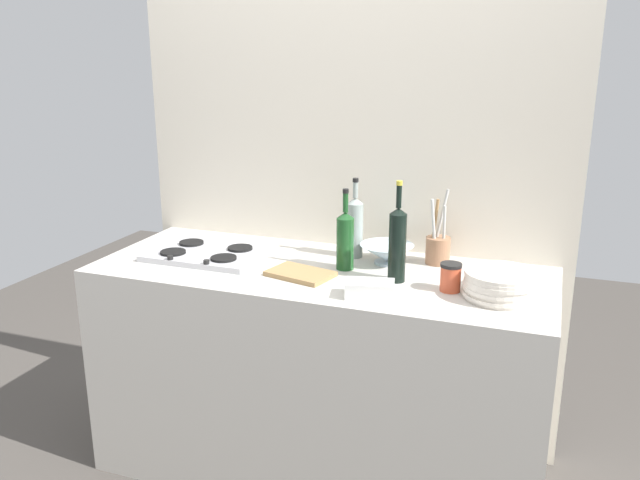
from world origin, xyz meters
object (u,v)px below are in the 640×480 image
stovetop_hob (207,254)px  wine_bottle_mid_left (355,226)px  wine_bottle_leftmost (345,239)px  mixing_bowl (387,253)px  butter_dish (370,289)px  utensil_crock (438,248)px  cutting_board (300,274)px  wine_bottle_mid_right (397,243)px  condiment_jar_front (451,277)px  plate_stack (501,285)px

stovetop_hob → wine_bottle_mid_left: bearing=20.4°
wine_bottle_leftmost → wine_bottle_mid_left: size_ratio=0.97×
stovetop_hob → wine_bottle_mid_left: wine_bottle_mid_left is taller
mixing_bowl → butter_dish: mixing_bowl is taller
wine_bottle_leftmost → utensil_crock: wine_bottle_leftmost is taller
utensil_crock → cutting_board: bearing=-144.4°
utensil_crock → cutting_board: (-0.46, -0.33, -0.06)m
wine_bottle_mid_right → utensil_crock: wine_bottle_mid_right is taller
wine_bottle_mid_right → mixing_bowl: size_ratio=1.75×
utensil_crock → stovetop_hob: bearing=-165.3°
wine_bottle_leftmost → condiment_jar_front: 0.45m
wine_bottle_mid_right → condiment_jar_front: 0.23m
butter_dish → utensil_crock: utensil_crock is taller
wine_bottle_mid_left → cutting_board: wine_bottle_mid_left is taller
wine_bottle_leftmost → utensil_crock: size_ratio=1.06×
wine_bottle_mid_left → wine_bottle_mid_right: (0.24, -0.23, 0.02)m
plate_stack → condiment_jar_front: (-0.18, 0.01, 0.00)m
butter_dish → cutting_board: 0.33m
wine_bottle_leftmost → cutting_board: wine_bottle_leftmost is taller
wine_bottle_leftmost → butter_dish: bearing=-56.1°
wine_bottle_mid_right → condiment_jar_front: bearing=-9.9°
wine_bottle_leftmost → mixing_bowl: bearing=40.7°
stovetop_hob → wine_bottle_mid_right: bearing=-1.4°
wine_bottle_mid_left → plate_stack: bearing=-24.3°
mixing_bowl → utensil_crock: 0.21m
wine_bottle_leftmost → butter_dish: size_ratio=1.91×
plate_stack → mixing_bowl: size_ratio=1.22×
mixing_bowl → condiment_jar_front: 0.37m
condiment_jar_front → wine_bottle_leftmost: bearing=166.4°
condiment_jar_front → butter_dish: bearing=-147.9°
cutting_board → wine_bottle_leftmost: bearing=46.2°
wine_bottle_leftmost → wine_bottle_mid_left: (-0.01, 0.17, 0.01)m
wine_bottle_leftmost → wine_bottle_mid_right: size_ratio=0.85×
condiment_jar_front → cutting_board: size_ratio=0.43×
butter_dish → cutting_board: (-0.31, 0.12, -0.02)m
mixing_bowl → stovetop_hob: bearing=-167.0°
stovetop_hob → cutting_board: stovetop_hob is taller
wine_bottle_mid_left → utensil_crock: 0.35m
stovetop_hob → wine_bottle_mid_left: size_ratio=1.41×
plate_stack → mixing_bowl: plate_stack is taller
plate_stack → wine_bottle_mid_right: wine_bottle_mid_right is taller
wine_bottle_mid_right → mixing_bowl: 0.23m
wine_bottle_mid_left → condiment_jar_front: size_ratio=3.22×
wine_bottle_leftmost → condiment_jar_front: size_ratio=3.12×
plate_stack → wine_bottle_mid_left: 0.68m
mixing_bowl → utensil_crock: (0.19, 0.07, 0.02)m
mixing_bowl → cutting_board: 0.38m
plate_stack → wine_bottle_mid_left: bearing=155.7°
wine_bottle_mid_left → butter_dish: wine_bottle_mid_left is taller
wine_bottle_leftmost → wine_bottle_mid_left: wine_bottle_mid_left is taller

